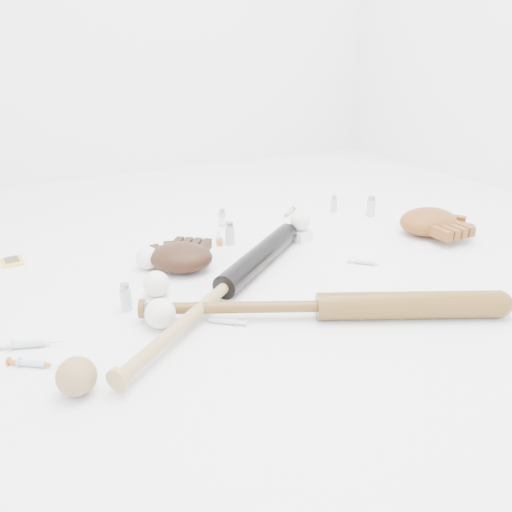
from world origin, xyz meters
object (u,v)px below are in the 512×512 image
pedestal (300,235)px  bat_dark (225,286)px  bat_wood (321,306)px  glove_dark (181,257)px

pedestal → bat_dark: bearing=-146.4°
bat_dark → bat_wood: size_ratio=1.01×
bat_wood → pedestal: (0.26, 0.50, -0.02)m
glove_dark → pedestal: (0.47, 0.04, -0.02)m
glove_dark → pedestal: bearing=44.0°
bat_dark → pedestal: bat_dark is taller
glove_dark → bat_dark: bearing=-41.4°
bat_wood → glove_dark: size_ratio=4.13×
bat_wood → pedestal: bat_wood is taller
bat_wood → pedestal: 0.56m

